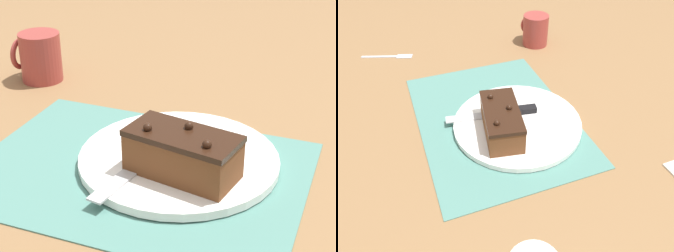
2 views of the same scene
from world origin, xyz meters
The scene contains 6 objects.
ground_plane centered at (0.00, 0.00, 0.00)m, with size 3.00×3.00×0.00m, color olive.
placemat_woven centered at (0.00, 0.00, 0.00)m, with size 0.46×0.34×0.00m, color slate.
cake_plate centered at (-0.05, -0.04, 0.01)m, with size 0.28×0.28×0.01m.
chocolate_cake centered at (-0.07, 0.01, 0.05)m, with size 0.16×0.10×0.07m.
serving_knife centered at (-0.01, -0.03, 0.02)m, with size 0.05×0.21×0.01m.
coffee_mug centered at (0.31, -0.24, 0.05)m, with size 0.09×0.08×0.09m.
Camera 1 is at (-0.28, 0.61, 0.41)m, focal length 60.00 mm.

